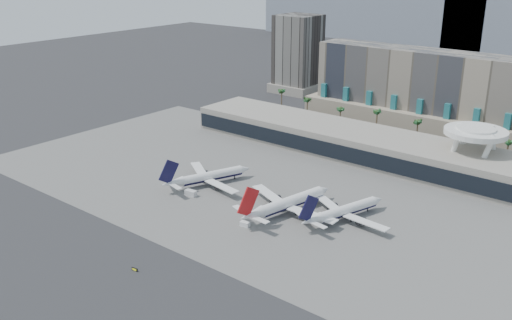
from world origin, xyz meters
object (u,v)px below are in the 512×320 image
Objects in this scene: airliner_centre at (288,203)px; airliner_right at (344,211)px; taxiway_sign at (135,269)px; service_vehicle_b at (245,224)px; service_vehicle_a at (191,193)px; airliner_left at (208,176)px.

airliner_right is (19.16, 8.17, -0.45)m from airliner_centre.
airliner_centre is at bearing -139.72° from airliner_right.
airliner_right reaches higher than taxiway_sign.
service_vehicle_b is at bearing -93.75° from airliner_centre.
airliner_right is 8.13× the size of service_vehicle_a.
airliner_left reaches higher than service_vehicle_a.
airliner_centre is 1.15× the size of airliner_right.
service_vehicle_b reaches higher than taxiway_sign.
airliner_centre is (41.80, -1.38, 0.34)m from airliner_left.
service_vehicle_b is (33.99, -7.08, -0.29)m from service_vehicle_a.
airliner_left is at bearing 95.42° from service_vehicle_a.
taxiway_sign is at bearing -107.29° from service_vehicle_b.
airliner_centre reaches higher than airliner_left.
airliner_left is at bearing 142.86° from service_vehicle_b.
airliner_centre is at bearing 72.21° from taxiway_sign.
airliner_left reaches higher than taxiway_sign.
airliner_left is 8.22× the size of service_vehicle_a.
airliner_centre is 20.83m from airliner_right.
airliner_right is 77.53m from taxiway_sign.
airliner_right is at bearing 39.48° from service_vehicle_b.
airliner_right reaches higher than service_vehicle_a.
airliner_centre is 13.11× the size of service_vehicle_b.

